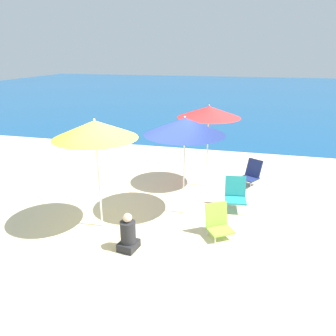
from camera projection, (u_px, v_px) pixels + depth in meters
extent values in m
plane|color=beige|center=(138.00, 223.00, 7.28)|extent=(60.00, 60.00, 0.00)
cube|color=navy|center=(228.00, 92.00, 31.14)|extent=(60.00, 40.00, 0.01)
cylinder|color=white|center=(207.00, 153.00, 8.99)|extent=(0.04, 0.04, 1.95)
cone|color=red|center=(209.00, 112.00, 8.62)|extent=(1.69, 1.69, 0.30)
sphere|color=white|center=(209.00, 105.00, 8.56)|extent=(0.04, 0.04, 0.04)
cylinder|color=white|center=(184.00, 175.00, 7.44)|extent=(0.04, 0.04, 1.90)
cone|color=navy|center=(185.00, 126.00, 7.06)|extent=(1.79, 1.79, 0.37)
sphere|color=white|center=(185.00, 117.00, 6.99)|extent=(0.04, 0.04, 0.04)
cylinder|color=white|center=(99.00, 184.00, 6.83)|extent=(0.04, 0.04, 1.98)
cone|color=yellow|center=(95.00, 129.00, 6.44)|extent=(1.70, 1.70, 0.35)
sphere|color=white|center=(94.00, 119.00, 6.37)|extent=(0.04, 0.04, 0.04)
cylinder|color=silver|center=(239.00, 182.00, 9.31)|extent=(0.02, 0.02, 0.19)
cylinder|color=silver|center=(251.00, 186.00, 9.05)|extent=(0.02, 0.02, 0.19)
cylinder|color=silver|center=(247.00, 178.00, 9.57)|extent=(0.02, 0.02, 0.19)
cylinder|color=silver|center=(258.00, 182.00, 9.31)|extent=(0.02, 0.02, 0.19)
cube|color=navy|center=(249.00, 178.00, 9.27)|extent=(0.63, 0.63, 0.04)
cube|color=navy|center=(254.00, 168.00, 9.34)|extent=(0.48, 0.39, 0.48)
cylinder|color=silver|center=(215.00, 240.00, 6.47)|extent=(0.02, 0.02, 0.15)
cylinder|color=silver|center=(233.00, 237.00, 6.59)|extent=(0.02, 0.02, 0.15)
cylinder|color=silver|center=(207.00, 232.00, 6.79)|extent=(0.02, 0.02, 0.15)
cylinder|color=silver|center=(225.00, 228.00, 6.91)|extent=(0.02, 0.02, 0.15)
cube|color=#8ECC3D|center=(220.00, 230.00, 6.66)|extent=(0.63, 0.61, 0.04)
cube|color=#8ECC3D|center=(216.00, 214.00, 6.76)|extent=(0.47, 0.36, 0.49)
cylinder|color=silver|center=(226.00, 209.00, 7.65)|extent=(0.02, 0.02, 0.26)
cylinder|color=silver|center=(245.00, 210.00, 7.60)|extent=(0.02, 0.02, 0.26)
cylinder|color=silver|center=(226.00, 201.00, 8.05)|extent=(0.02, 0.02, 0.26)
cylinder|color=silver|center=(243.00, 202.00, 8.00)|extent=(0.02, 0.02, 0.26)
cube|color=teal|center=(235.00, 200.00, 7.77)|extent=(0.55, 0.56, 0.04)
cube|color=teal|center=(235.00, 186.00, 7.92)|extent=(0.51, 0.22, 0.47)
cube|color=#262628|center=(129.00, 245.00, 6.30)|extent=(0.39, 0.43, 0.16)
cylinder|color=#262628|center=(128.00, 232.00, 6.20)|extent=(0.29, 0.29, 0.43)
sphere|color=beige|center=(127.00, 218.00, 6.10)|extent=(0.17, 0.17, 0.17)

